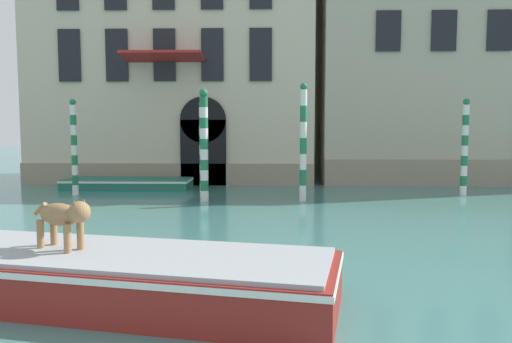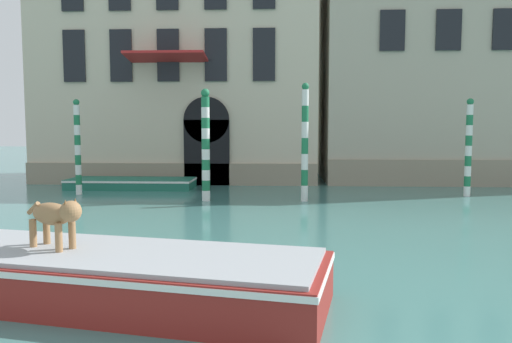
{
  "view_description": "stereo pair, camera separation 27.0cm",
  "coord_description": "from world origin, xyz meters",
  "px_view_note": "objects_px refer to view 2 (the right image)",
  "views": [
    {
      "loc": [
        3.64,
        -1.31,
        2.43
      ],
      "look_at": [
        3.2,
        12.41,
        1.2
      ],
      "focal_mm": 35.0,
      "sensor_mm": 36.0,
      "label": 1
    },
    {
      "loc": [
        3.9,
        -1.3,
        2.43
      ],
      "look_at": [
        3.2,
        12.41,
        1.2
      ],
      "focal_mm": 35.0,
      "sensor_mm": 36.0,
      "label": 2
    }
  ],
  "objects_px": {
    "boat_foreground": "(82,272)",
    "mooring_pole_4": "(305,142)",
    "mooring_pole_1": "(205,146)",
    "dog_on_deck": "(55,215)",
    "mooring_pole_0": "(206,145)",
    "mooring_pole_2": "(78,147)",
    "boat_moored_near_palazzo": "(132,183)",
    "mooring_pole_5": "(469,147)"
  },
  "relations": [
    {
      "from": "boat_foreground",
      "to": "mooring_pole_4",
      "type": "distance_m",
      "value": 10.29
    },
    {
      "from": "mooring_pole_1",
      "to": "mooring_pole_4",
      "type": "relative_size",
      "value": 0.88
    },
    {
      "from": "dog_on_deck",
      "to": "mooring_pole_5",
      "type": "distance_m",
      "value": 14.63
    },
    {
      "from": "boat_foreground",
      "to": "dog_on_deck",
      "type": "xyz_separation_m",
      "value": [
        -0.37,
        0.02,
        0.81
      ]
    },
    {
      "from": "boat_moored_near_palazzo",
      "to": "mooring_pole_1",
      "type": "xyz_separation_m",
      "value": [
        3.09,
        -0.9,
        1.5
      ]
    },
    {
      "from": "dog_on_deck",
      "to": "mooring_pole_5",
      "type": "height_order",
      "value": "mooring_pole_5"
    },
    {
      "from": "mooring_pole_4",
      "to": "mooring_pole_5",
      "type": "height_order",
      "value": "mooring_pole_4"
    },
    {
      "from": "mooring_pole_5",
      "to": "mooring_pole_2",
      "type": "bearing_deg",
      "value": -179.11
    },
    {
      "from": "boat_foreground",
      "to": "mooring_pole_2",
      "type": "distance_m",
      "value": 11.74
    },
    {
      "from": "boat_foreground",
      "to": "mooring_pole_5",
      "type": "height_order",
      "value": "mooring_pole_5"
    },
    {
      "from": "dog_on_deck",
      "to": "boat_moored_near_palazzo",
      "type": "height_order",
      "value": "dog_on_deck"
    },
    {
      "from": "mooring_pole_1",
      "to": "mooring_pole_4",
      "type": "distance_m",
      "value": 4.18
    },
    {
      "from": "boat_foreground",
      "to": "mooring_pole_0",
      "type": "bearing_deg",
      "value": 98.89
    },
    {
      "from": "mooring_pole_2",
      "to": "mooring_pole_4",
      "type": "distance_m",
      "value": 8.16
    },
    {
      "from": "mooring_pole_4",
      "to": "mooring_pole_1",
      "type": "bearing_deg",
      "value": 149.19
    },
    {
      "from": "mooring_pole_1",
      "to": "mooring_pole_5",
      "type": "relative_size",
      "value": 0.99
    },
    {
      "from": "dog_on_deck",
      "to": "mooring_pole_2",
      "type": "bearing_deg",
      "value": 139.25
    },
    {
      "from": "mooring_pole_0",
      "to": "mooring_pole_2",
      "type": "height_order",
      "value": "mooring_pole_0"
    },
    {
      "from": "boat_moored_near_palazzo",
      "to": "dog_on_deck",
      "type": "bearing_deg",
      "value": -77.48
    },
    {
      "from": "boat_foreground",
      "to": "mooring_pole_4",
      "type": "relative_size",
      "value": 1.86
    },
    {
      "from": "boat_foreground",
      "to": "mooring_pole_1",
      "type": "height_order",
      "value": "mooring_pole_1"
    },
    {
      "from": "boat_moored_near_palazzo",
      "to": "mooring_pole_5",
      "type": "xyz_separation_m",
      "value": [
        12.44,
        -1.59,
        1.51
      ]
    },
    {
      "from": "mooring_pole_1",
      "to": "boat_moored_near_palazzo",
      "type": "bearing_deg",
      "value": 163.81
    },
    {
      "from": "boat_foreground",
      "to": "mooring_pole_2",
      "type": "xyz_separation_m",
      "value": [
        -4.5,
        10.76,
        1.35
      ]
    },
    {
      "from": "mooring_pole_0",
      "to": "mooring_pole_4",
      "type": "xyz_separation_m",
      "value": [
        3.24,
        0.08,
        0.09
      ]
    },
    {
      "from": "dog_on_deck",
      "to": "mooring_pole_0",
      "type": "bearing_deg",
      "value": 114.0
    },
    {
      "from": "dog_on_deck",
      "to": "mooring_pole_1",
      "type": "bearing_deg",
      "value": 116.53
    },
    {
      "from": "boat_foreground",
      "to": "mooring_pole_1",
      "type": "relative_size",
      "value": 2.11
    },
    {
      "from": "mooring_pole_4",
      "to": "mooring_pole_5",
      "type": "distance_m",
      "value": 5.94
    },
    {
      "from": "boat_foreground",
      "to": "dog_on_deck",
      "type": "relative_size",
      "value": 7.15
    },
    {
      "from": "mooring_pole_0",
      "to": "mooring_pole_2",
      "type": "xyz_separation_m",
      "value": [
        -4.82,
        1.31,
        -0.13
      ]
    },
    {
      "from": "dog_on_deck",
      "to": "mooring_pole_4",
      "type": "height_order",
      "value": "mooring_pole_4"
    },
    {
      "from": "boat_foreground",
      "to": "mooring_pole_1",
      "type": "distance_m",
      "value": 11.74
    },
    {
      "from": "mooring_pole_2",
      "to": "boat_moored_near_palazzo",
      "type": "bearing_deg",
      "value": 52.66
    },
    {
      "from": "mooring_pole_1",
      "to": "dog_on_deck",
      "type": "bearing_deg",
      "value": -91.69
    },
    {
      "from": "boat_moored_near_palazzo",
      "to": "mooring_pole_1",
      "type": "relative_size",
      "value": 1.45
    },
    {
      "from": "boat_foreground",
      "to": "mooring_pole_5",
      "type": "relative_size",
      "value": 2.09
    },
    {
      "from": "boat_moored_near_palazzo",
      "to": "mooring_pole_4",
      "type": "xyz_separation_m",
      "value": [
        6.68,
        -3.04,
        1.73
      ]
    },
    {
      "from": "mooring_pole_4",
      "to": "mooring_pole_5",
      "type": "bearing_deg",
      "value": 14.12
    },
    {
      "from": "dog_on_deck",
      "to": "mooring_pole_4",
      "type": "bearing_deg",
      "value": 95.74
    },
    {
      "from": "dog_on_deck",
      "to": "mooring_pole_1",
      "type": "distance_m",
      "value": 11.66
    },
    {
      "from": "dog_on_deck",
      "to": "mooring_pole_5",
      "type": "bearing_deg",
      "value": 76.72
    }
  ]
}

